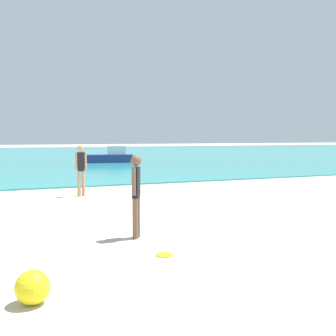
% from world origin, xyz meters
% --- Properties ---
extents(water, '(160.00, 60.00, 0.06)m').
position_xyz_m(water, '(0.00, 42.96, 0.03)').
color(water, teal).
rests_on(water, ground).
extents(person_standing, '(0.25, 0.31, 1.60)m').
position_xyz_m(person_standing, '(-1.95, 4.85, 0.91)').
color(person_standing, brown).
rests_on(person_standing, ground).
extents(frisbee, '(0.28, 0.28, 0.03)m').
position_xyz_m(frisbee, '(-1.86, 3.58, 0.01)').
color(frisbee, yellow).
rests_on(frisbee, ground).
extents(person_distant, '(0.39, 0.22, 1.68)m').
position_xyz_m(person_distant, '(-1.98, 10.72, 0.96)').
color(person_distant, tan).
rests_on(person_distant, ground).
extents(boat_near, '(3.71, 1.76, 1.21)m').
position_xyz_m(boat_near, '(2.85, 26.51, 0.48)').
color(boat_near, navy).
rests_on(boat_near, water).
extents(beach_ball, '(0.40, 0.40, 0.40)m').
position_xyz_m(beach_ball, '(-3.99, 2.38, 0.20)').
color(beach_ball, yellow).
rests_on(beach_ball, ground).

